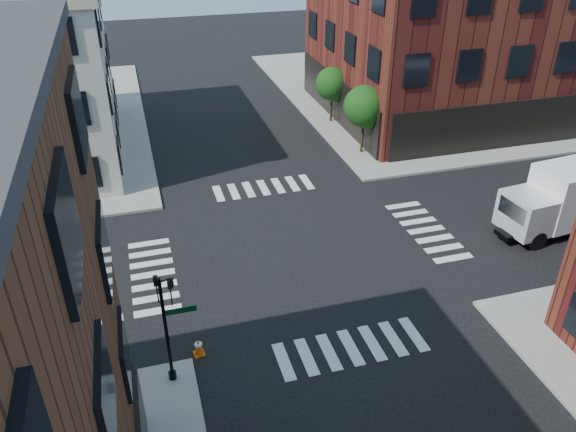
{
  "coord_description": "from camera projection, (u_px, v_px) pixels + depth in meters",
  "views": [
    {
      "loc": [
        -6.85,
        -21.86,
        15.41
      ],
      "look_at": [
        -0.71,
        -0.71,
        2.5
      ],
      "focal_mm": 35.0,
      "sensor_mm": 36.0,
      "label": 1
    }
  ],
  "objects": [
    {
      "name": "ground",
      "position": [
        298.0,
        251.0,
        27.56
      ],
      "size": [
        120.0,
        120.0,
        0.0
      ],
      "primitive_type": "plane",
      "color": "black",
      "rests_on": "ground"
    },
    {
      "name": "sidewalk_ne",
      "position": [
        454.0,
        87.0,
        49.96
      ],
      "size": [
        30.0,
        30.0,
        0.15
      ],
      "primitive_type": "cube",
      "color": "gray",
      "rests_on": "ground"
    },
    {
      "name": "building_ne",
      "position": [
        494.0,
        31.0,
        42.7
      ],
      "size": [
        25.0,
        16.0,
        12.0
      ],
      "primitive_type": "cube",
      "color": "#401010",
      "rests_on": "ground"
    },
    {
      "name": "tree_near",
      "position": [
        365.0,
        108.0,
        36.04
      ],
      "size": [
        2.69,
        2.69,
        4.49
      ],
      "color": "black",
      "rests_on": "ground"
    },
    {
      "name": "tree_far",
      "position": [
        333.0,
        86.0,
        41.16
      ],
      "size": [
        2.43,
        2.43,
        4.07
      ],
      "color": "black",
      "rests_on": "ground"
    },
    {
      "name": "signal_pole",
      "position": [
        167.0,
        318.0,
        18.96
      ],
      "size": [
        1.29,
        1.24,
        4.6
      ],
      "color": "black",
      "rests_on": "ground"
    },
    {
      "name": "box_truck",
      "position": [
        574.0,
        196.0,
        28.59
      ],
      "size": [
        7.97,
        3.12,
        3.53
      ],
      "rotation": [
        0.0,
        0.0,
        0.1
      ],
      "color": "white",
      "rests_on": "ground"
    },
    {
      "name": "traffic_cone",
      "position": [
        199.0,
        347.0,
        21.28
      ],
      "size": [
        0.46,
        0.46,
        0.75
      ],
      "rotation": [
        0.0,
        0.0,
        0.14
      ],
      "color": "#F7570A",
      "rests_on": "ground"
    }
  ]
}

